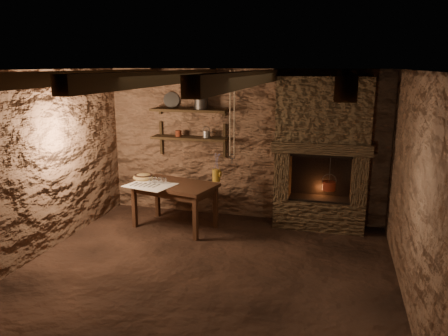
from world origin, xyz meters
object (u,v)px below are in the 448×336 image
(iron_stockpot, at_px, (201,104))
(work_table, at_px, (175,204))
(stoneware_jug, at_px, (216,169))
(red_pot, at_px, (329,185))
(wooden_bowl, at_px, (144,177))

(iron_stockpot, bearing_deg, work_table, -110.87)
(work_table, relative_size, stoneware_jug, 3.11)
(iron_stockpot, height_order, red_pot, iron_stockpot)
(work_table, distance_m, wooden_bowl, 0.66)
(work_table, height_order, stoneware_jug, stoneware_jug)
(wooden_bowl, bearing_deg, red_pot, 8.53)
(work_table, height_order, red_pot, red_pot)
(work_table, relative_size, iron_stockpot, 6.21)
(iron_stockpot, distance_m, red_pot, 2.34)
(red_pot, bearing_deg, wooden_bowl, -171.47)
(work_table, distance_m, red_pot, 2.35)
(wooden_bowl, relative_size, red_pot, 0.61)
(work_table, bearing_deg, wooden_bowl, -175.34)
(stoneware_jug, xyz_separation_m, red_pot, (1.69, 0.22, -0.19))
(stoneware_jug, distance_m, iron_stockpot, 1.08)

